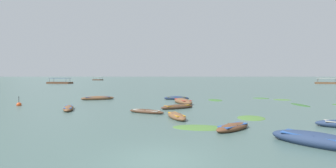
{
  "coord_description": "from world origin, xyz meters",
  "views": [
    {
      "loc": [
        1.18,
        -9.23,
        3.26
      ],
      "look_at": [
        -3.42,
        43.7,
        1.5
      ],
      "focal_mm": 26.12,
      "sensor_mm": 36.0,
      "label": 1
    }
  ],
  "objects_px": {
    "rowboat_8": "(176,98)",
    "ferry_1": "(60,83)",
    "mooring_buoy": "(19,105)",
    "ferry_2": "(327,83)",
    "rowboat_9": "(98,98)",
    "rowboat_6": "(176,116)",
    "rowboat_10": "(233,127)",
    "rowboat_1": "(177,107)",
    "rowboat_2": "(316,140)",
    "rowboat_3": "(68,108)",
    "rowboat_7": "(146,111)",
    "ferry_0": "(98,80)",
    "rowboat_4": "(183,101)"
  },
  "relations": [
    {
      "from": "rowboat_1",
      "to": "rowboat_2",
      "type": "relative_size",
      "value": 0.91
    },
    {
      "from": "rowboat_7",
      "to": "rowboat_8",
      "type": "bearing_deg",
      "value": 80.99
    },
    {
      "from": "rowboat_8",
      "to": "rowboat_3",
      "type": "bearing_deg",
      "value": -130.89
    },
    {
      "from": "rowboat_1",
      "to": "rowboat_6",
      "type": "height_order",
      "value": "rowboat_6"
    },
    {
      "from": "rowboat_6",
      "to": "rowboat_7",
      "type": "distance_m",
      "value": 3.78
    },
    {
      "from": "ferry_0",
      "to": "ferry_2",
      "type": "xyz_separation_m",
      "value": [
        123.6,
        -70.45,
        -0.0
      ]
    },
    {
      "from": "rowboat_1",
      "to": "rowboat_10",
      "type": "distance_m",
      "value": 10.1
    },
    {
      "from": "rowboat_7",
      "to": "ferry_1",
      "type": "xyz_separation_m",
      "value": [
        -50.52,
        77.16,
        0.31
      ]
    },
    {
      "from": "rowboat_2",
      "to": "ferry_2",
      "type": "height_order",
      "value": "ferry_2"
    },
    {
      "from": "rowboat_10",
      "to": "ferry_1",
      "type": "bearing_deg",
      "value": 124.34
    },
    {
      "from": "rowboat_1",
      "to": "rowboat_10",
      "type": "relative_size",
      "value": 1.23
    },
    {
      "from": "rowboat_6",
      "to": "rowboat_8",
      "type": "bearing_deg",
      "value": 92.97
    },
    {
      "from": "rowboat_1",
      "to": "rowboat_10",
      "type": "bearing_deg",
      "value": -67.71
    },
    {
      "from": "ferry_1",
      "to": "rowboat_10",
      "type": "bearing_deg",
      "value": -55.66
    },
    {
      "from": "rowboat_3",
      "to": "rowboat_2",
      "type": "bearing_deg",
      "value": -30.8
    },
    {
      "from": "rowboat_3",
      "to": "rowboat_9",
      "type": "distance_m",
      "value": 10.11
    },
    {
      "from": "rowboat_3",
      "to": "rowboat_7",
      "type": "xyz_separation_m",
      "value": [
        7.8,
        -1.28,
        -0.02
      ]
    },
    {
      "from": "rowboat_9",
      "to": "rowboat_10",
      "type": "xyz_separation_m",
      "value": [
        15.16,
        -17.49,
        -0.04
      ]
    },
    {
      "from": "ferry_0",
      "to": "ferry_1",
      "type": "height_order",
      "value": "same"
    },
    {
      "from": "rowboat_4",
      "to": "rowboat_1",
      "type": "bearing_deg",
      "value": -95.68
    },
    {
      "from": "rowboat_4",
      "to": "ferry_1",
      "type": "height_order",
      "value": "ferry_1"
    },
    {
      "from": "ferry_0",
      "to": "ferry_1",
      "type": "distance_m",
      "value": 78.39
    },
    {
      "from": "rowboat_9",
      "to": "rowboat_10",
      "type": "bearing_deg",
      "value": -49.07
    },
    {
      "from": "rowboat_8",
      "to": "ferry_2",
      "type": "distance_m",
      "value": 91.87
    },
    {
      "from": "mooring_buoy",
      "to": "rowboat_8",
      "type": "bearing_deg",
      "value": 27.14
    },
    {
      "from": "rowboat_9",
      "to": "ferry_0",
      "type": "distance_m",
      "value": 153.27
    },
    {
      "from": "rowboat_7",
      "to": "ferry_2",
      "type": "bearing_deg",
      "value": 54.52
    },
    {
      "from": "rowboat_6",
      "to": "rowboat_10",
      "type": "bearing_deg",
      "value": -44.86
    },
    {
      "from": "ferry_2",
      "to": "mooring_buoy",
      "type": "height_order",
      "value": "ferry_2"
    },
    {
      "from": "rowboat_2",
      "to": "rowboat_8",
      "type": "bearing_deg",
      "value": 109.55
    },
    {
      "from": "rowboat_1",
      "to": "rowboat_7",
      "type": "xyz_separation_m",
      "value": [
        -2.56,
        -3.21,
        -0.03
      ]
    },
    {
      "from": "rowboat_9",
      "to": "ferry_1",
      "type": "xyz_separation_m",
      "value": [
        -41.74,
        65.81,
        0.25
      ]
    },
    {
      "from": "rowboat_3",
      "to": "rowboat_10",
      "type": "height_order",
      "value": "rowboat_3"
    },
    {
      "from": "rowboat_3",
      "to": "rowboat_8",
      "type": "xyz_separation_m",
      "value": [
        9.8,
        11.31,
        0.03
      ]
    },
    {
      "from": "rowboat_7",
      "to": "mooring_buoy",
      "type": "height_order",
      "value": "mooring_buoy"
    },
    {
      "from": "rowboat_3",
      "to": "rowboat_4",
      "type": "xyz_separation_m",
      "value": [
        10.81,
        6.47,
        0.08
      ]
    },
    {
      "from": "rowboat_9",
      "to": "ferry_2",
      "type": "bearing_deg",
      "value": 46.62
    },
    {
      "from": "rowboat_2",
      "to": "ferry_0",
      "type": "relative_size",
      "value": 0.47
    },
    {
      "from": "rowboat_1",
      "to": "rowboat_8",
      "type": "distance_m",
      "value": 9.41
    },
    {
      "from": "rowboat_7",
      "to": "rowboat_8",
      "type": "height_order",
      "value": "rowboat_8"
    },
    {
      "from": "rowboat_8",
      "to": "mooring_buoy",
      "type": "height_order",
      "value": "mooring_buoy"
    },
    {
      "from": "rowboat_2",
      "to": "ferry_2",
      "type": "relative_size",
      "value": 0.46
    },
    {
      "from": "rowboat_6",
      "to": "mooring_buoy",
      "type": "bearing_deg",
      "value": 159.65
    },
    {
      "from": "rowboat_8",
      "to": "ferry_1",
      "type": "xyz_separation_m",
      "value": [
        -52.52,
        64.56,
        0.26
      ]
    },
    {
      "from": "rowboat_2",
      "to": "rowboat_3",
      "type": "relative_size",
      "value": 1.06
    },
    {
      "from": "rowboat_2",
      "to": "mooring_buoy",
      "type": "height_order",
      "value": "mooring_buoy"
    },
    {
      "from": "rowboat_1",
      "to": "rowboat_6",
      "type": "xyz_separation_m",
      "value": [
        0.22,
        -5.76,
        0.01
      ]
    },
    {
      "from": "rowboat_10",
      "to": "mooring_buoy",
      "type": "height_order",
      "value": "mooring_buoy"
    },
    {
      "from": "ferry_1",
      "to": "ferry_2",
      "type": "height_order",
      "value": "same"
    },
    {
      "from": "rowboat_2",
      "to": "rowboat_3",
      "type": "xyz_separation_m",
      "value": [
        -17.53,
        10.45,
        -0.08
      ]
    }
  ]
}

